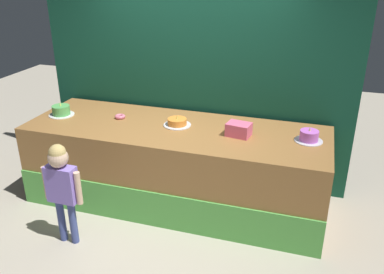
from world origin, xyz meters
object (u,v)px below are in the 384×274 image
object	(u,v)px
cake_left	(61,111)
cake_right	(309,136)
pink_box	(239,129)
donut	(120,117)
child_figure	(61,181)
cake_center	(177,122)

from	to	relation	value
cake_left	cake_right	world-z (taller)	cake_left
pink_box	donut	xyz separation A→B (m)	(-1.46, 0.09, -0.05)
child_figure	pink_box	bearing A→B (deg)	35.35
cake_left	cake_right	size ratio (longest dim) A/B	1.04
cake_right	cake_left	bearing A→B (deg)	-177.82
cake_left	cake_center	bearing A→B (deg)	4.46
cake_right	donut	bearing A→B (deg)	179.72
child_figure	cake_center	world-z (taller)	child_figure
cake_left	cake_center	world-z (taller)	cake_left
pink_box	cake_left	world-z (taller)	cake_left
donut	cake_center	bearing A→B (deg)	-0.65
cake_left	cake_right	bearing A→B (deg)	2.18
pink_box	cake_right	size ratio (longest dim) A/B	0.86
pink_box	cake_right	bearing A→B (deg)	5.95
child_figure	cake_right	size ratio (longest dim) A/B	3.77
child_figure	donut	world-z (taller)	child_figure
donut	cake_right	bearing A→B (deg)	-0.28
child_figure	donut	bearing A→B (deg)	86.91
cake_center	donut	bearing A→B (deg)	179.35
child_figure	donut	xyz separation A→B (m)	(0.06, 1.17, 0.26)
pink_box	donut	distance (m)	1.46
cake_center	cake_right	bearing A→B (deg)	-0.10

